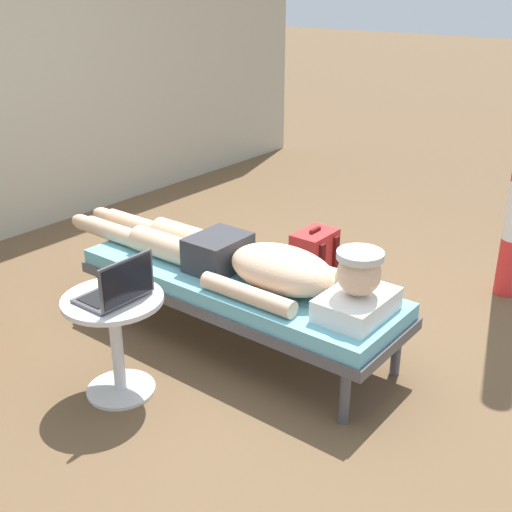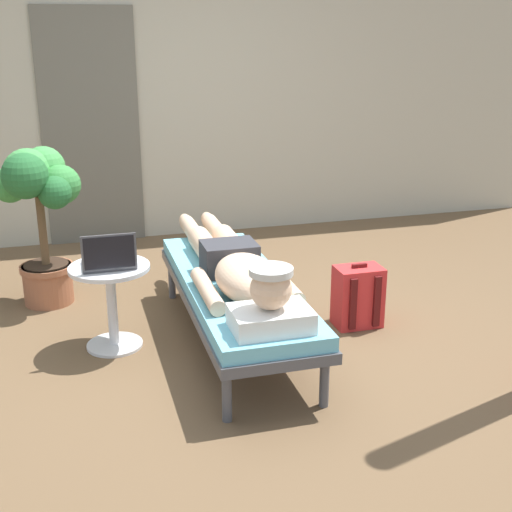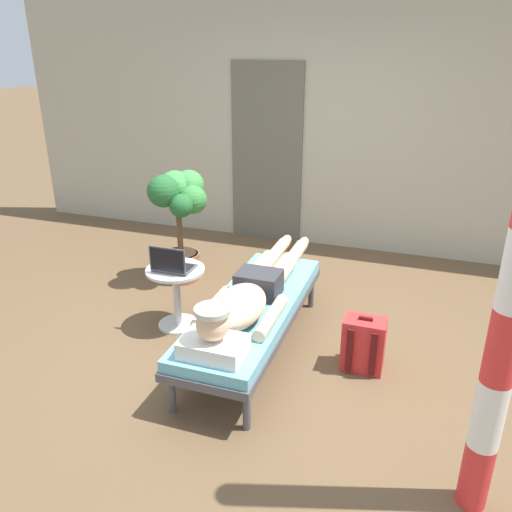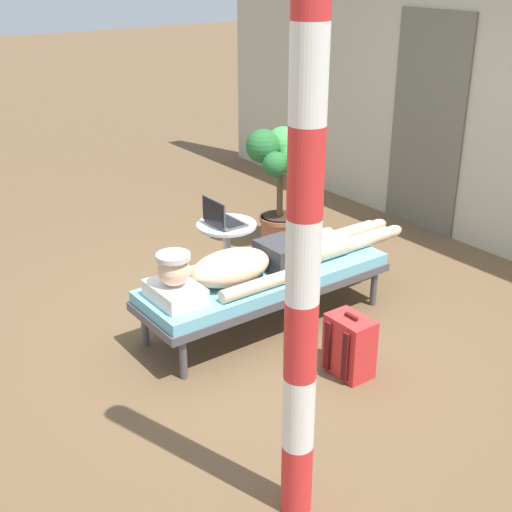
# 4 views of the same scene
# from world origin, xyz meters

# --- Properties ---
(ground_plane) EXTENTS (40.00, 40.00, 0.00)m
(ground_plane) POSITION_xyz_m (0.00, 0.00, 0.00)
(ground_plane) COLOR brown
(house_wall_back) EXTENTS (7.60, 0.20, 2.70)m
(house_wall_back) POSITION_xyz_m (0.01, 2.53, 1.35)
(house_wall_back) COLOR #B2AD99
(house_wall_back) RESTS_ON ground
(house_door_panel) EXTENTS (0.84, 0.03, 2.04)m
(house_door_panel) POSITION_xyz_m (-0.67, 2.42, 1.02)
(house_door_panel) COLOR #625F54
(house_door_panel) RESTS_ON ground
(lounge_chair) EXTENTS (0.61, 1.89, 0.42)m
(lounge_chair) POSITION_xyz_m (0.01, 0.01, 0.35)
(lounge_chair) COLOR #4C4C51
(lounge_chair) RESTS_ON ground
(person_reclining) EXTENTS (0.53, 2.17, 0.33)m
(person_reclining) POSITION_xyz_m (0.01, -0.06, 0.52)
(person_reclining) COLOR white
(person_reclining) RESTS_ON lounge_chair
(side_table) EXTENTS (0.48, 0.48, 0.52)m
(side_table) POSITION_xyz_m (-0.71, 0.17, 0.36)
(side_table) COLOR silver
(side_table) RESTS_ON ground
(laptop) EXTENTS (0.31, 0.24, 0.23)m
(laptop) POSITION_xyz_m (-0.71, 0.11, 0.58)
(laptop) COLOR #4C4C51
(laptop) RESTS_ON side_table
(backpack) EXTENTS (0.30, 0.26, 0.42)m
(backpack) POSITION_xyz_m (0.85, 0.06, 0.20)
(backpack) COLOR red
(backpack) RESTS_ON ground
(potted_plant) EXTENTS (0.59, 0.60, 1.10)m
(potted_plant) POSITION_xyz_m (-1.11, 1.03, 0.74)
(potted_plant) COLOR #9E5B3D
(potted_plant) RESTS_ON ground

